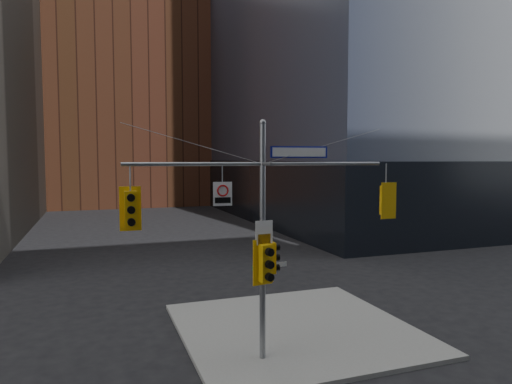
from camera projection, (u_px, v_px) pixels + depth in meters
sidewalk_corner at (295, 329)px, 16.33m from camera, size 8.00×8.00×0.15m
podium_ne at (403, 187)px, 51.15m from camera, size 36.40×36.40×6.00m
brick_midrise at (126, 105)px, 65.40m from camera, size 26.00×20.00×28.00m
signal_assembly at (263, 217)px, 13.47m from camera, size 8.00×0.80×7.30m
traffic_light_west_arm at (131, 209)px, 12.19m from camera, size 0.58×0.45×1.21m
traffic_light_east_arm at (386, 200)px, 14.88m from camera, size 0.56×0.45×1.18m
traffic_light_pole_side at (273, 258)px, 13.67m from camera, size 0.37×0.31×0.93m
traffic_light_pole_front at (266, 263)px, 13.31m from camera, size 0.65×0.57×1.36m
street_sign_blade at (299, 152)px, 13.73m from camera, size 1.80×0.20×0.35m
regulatory_sign_arm at (223, 193)px, 12.98m from camera, size 0.55×0.09×0.68m
regulatory_sign_pole at (264, 233)px, 13.39m from camera, size 0.55×0.08×0.72m
street_blade_ew at (277, 265)px, 13.73m from camera, size 0.67×0.08×0.13m
street_blade_ns at (257, 271)px, 14.02m from camera, size 0.10×0.73×0.15m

